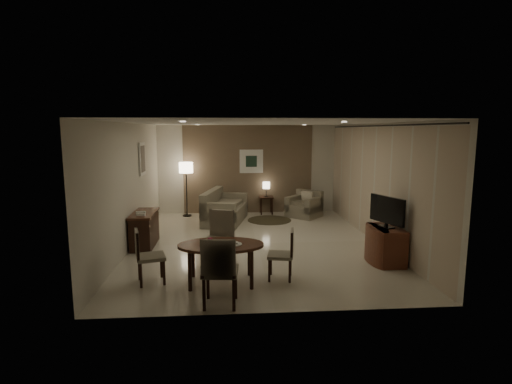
{
  "coord_description": "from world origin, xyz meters",
  "views": [
    {
      "loc": [
        -0.67,
        -8.75,
        2.54
      ],
      "look_at": [
        0.0,
        0.2,
        1.15
      ],
      "focal_mm": 28.0,
      "sensor_mm": 36.0,
      "label": 1
    }
  ],
  "objects": [
    {
      "name": "curtain_rod",
      "position": [
        2.68,
        0.0,
        2.64
      ],
      "size": [
        0.03,
        6.8,
        0.03
      ],
      "primitive_type": "cylinder",
      "rotation": [
        1.57,
        0.0,
        0.0
      ],
      "color": "black",
      "rests_on": "wall_right"
    },
    {
      "name": "chair_far",
      "position": [
        -0.85,
        -1.54,
        0.52
      ],
      "size": [
        0.65,
        0.65,
        1.05
      ],
      "primitive_type": null,
      "rotation": [
        0.0,
        0.0,
        -0.35
      ],
      "color": "gray",
      "rests_on": "floor"
    },
    {
      "name": "art_left_canvas",
      "position": [
        -2.71,
        1.2,
        1.85
      ],
      "size": [
        0.01,
        0.46,
        0.64
      ],
      "primitive_type": "cube",
      "color": "gray",
      "rests_on": "wall_left"
    },
    {
      "name": "taupe_accent",
      "position": [
        0.0,
        3.48,
        1.35
      ],
      "size": [
        3.96,
        0.03,
        2.7
      ],
      "primitive_type": "cube",
      "color": "brown",
      "rests_on": "wall_back"
    },
    {
      "name": "chair_near",
      "position": [
        -0.78,
        -3.17,
        0.53
      ],
      "size": [
        0.55,
        0.55,
        1.05
      ],
      "primitive_type": null,
      "rotation": [
        0.0,
        0.0,
        3.06
      ],
      "color": "gray",
      "rests_on": "floor"
    },
    {
      "name": "downlight_fl",
      "position": [
        -1.4,
        1.8,
        2.69
      ],
      "size": [
        0.1,
        0.1,
        0.01
      ],
      "primitive_type": "cylinder",
      "color": "white",
      "rests_on": "ceiling"
    },
    {
      "name": "art_left_frame",
      "position": [
        -2.72,
        1.2,
        1.85
      ],
      "size": [
        0.03,
        0.6,
        0.8
      ],
      "primitive_type": "cube",
      "color": "silver",
      "rests_on": "wall_left"
    },
    {
      "name": "downlight_fr",
      "position": [
        1.4,
        1.8,
        2.69
      ],
      "size": [
        0.1,
        0.1,
        0.01
      ],
      "primitive_type": "cylinder",
      "color": "white",
      "rests_on": "ceiling"
    },
    {
      "name": "sofa",
      "position": [
        -0.71,
        2.22,
        0.44
      ],
      "size": [
        2.05,
        1.34,
        0.89
      ],
      "primitive_type": null,
      "rotation": [
        0.0,
        0.0,
        1.35
      ],
      "color": "gray",
      "rests_on": "floor"
    },
    {
      "name": "plate_a",
      "position": [
        -0.95,
        -2.27,
        0.68
      ],
      "size": [
        0.26,
        0.26,
        0.02
      ],
      "primitive_type": "cylinder",
      "color": "white",
      "rests_on": "dining_table"
    },
    {
      "name": "floor_lamp",
      "position": [
        -1.86,
        3.09,
        0.8
      ],
      "size": [
        0.41,
        0.41,
        1.61
      ],
      "primitive_type": null,
      "color": "#FFE5B7",
      "rests_on": "floor"
    },
    {
      "name": "telephone",
      "position": [
        -2.49,
        -0.3,
        0.8
      ],
      "size": [
        0.2,
        0.14,
        0.09
      ],
      "primitive_type": null,
      "color": "white",
      "rests_on": "console_desk"
    },
    {
      "name": "plate_b",
      "position": [
        -0.55,
        -2.37,
        0.68
      ],
      "size": [
        0.26,
        0.26,
        0.02
      ],
      "primitive_type": "cylinder",
      "color": "white",
      "rests_on": "dining_table"
    },
    {
      "name": "downlight_nl",
      "position": [
        -1.4,
        -1.8,
        2.69
      ],
      "size": [
        0.1,
        0.1,
        0.01
      ],
      "primitive_type": "cylinder",
      "color": "white",
      "rests_on": "ceiling"
    },
    {
      "name": "fruit_apple",
      "position": [
        -0.95,
        -2.27,
        0.73
      ],
      "size": [
        0.09,
        0.09,
        0.09
      ],
      "primitive_type": "sphere",
      "color": "#A5123A",
      "rests_on": "plate_a"
    },
    {
      "name": "dining_table",
      "position": [
        -0.77,
        -2.32,
        0.34
      ],
      "size": [
        1.43,
        0.89,
        0.67
      ],
      "primitive_type": null,
      "color": "#4E2619",
      "rests_on": "floor"
    },
    {
      "name": "art_back_canvas",
      "position": [
        0.1,
        3.44,
        1.6
      ],
      "size": [
        0.34,
        0.01,
        0.34
      ],
      "primitive_type": "cube",
      "color": "#1A2F21",
      "rests_on": "wall_back"
    },
    {
      "name": "napkin",
      "position": [
        -0.55,
        -2.37,
        0.7
      ],
      "size": [
        0.12,
        0.08,
        0.03
      ],
      "primitive_type": "cube",
      "color": "white",
      "rests_on": "plate_b"
    },
    {
      "name": "side_table",
      "position": [
        0.54,
        3.24,
        0.27
      ],
      "size": [
        0.42,
        0.42,
        0.53
      ],
      "primitive_type": null,
      "color": "black",
      "rests_on": "floor"
    },
    {
      "name": "curtain_wall",
      "position": [
        2.68,
        0.0,
        1.32
      ],
      "size": [
        0.08,
        6.7,
        2.58
      ],
      "primitive_type": null,
      "color": "beige",
      "rests_on": "wall_right"
    },
    {
      "name": "room_shell",
      "position": [
        0.0,
        0.4,
        1.35
      ],
      "size": [
        5.5,
        7.0,
        2.7
      ],
      "color": "beige",
      "rests_on": "ground"
    },
    {
      "name": "chair_right",
      "position": [
        0.24,
        -2.21,
        0.43
      ],
      "size": [
        0.49,
        0.49,
        0.86
      ],
      "primitive_type": null,
      "rotation": [
        0.0,
        0.0,
        -1.76
      ],
      "color": "gray",
      "rests_on": "floor"
    },
    {
      "name": "armchair",
      "position": [
        1.61,
        2.7,
        0.38
      ],
      "size": [
        1.18,
        1.18,
        0.76
      ],
      "primitive_type": null,
      "rotation": [
        0.0,
        0.0,
        -0.74
      ],
      "color": "gray",
      "rests_on": "floor"
    },
    {
      "name": "round_rug",
      "position": [
        0.54,
        2.32,
        0.01
      ],
      "size": [
        1.24,
        1.24,
        0.01
      ],
      "primitive_type": "cylinder",
      "color": "#423B25",
      "rests_on": "floor"
    },
    {
      "name": "chair_left",
      "position": [
        -1.94,
        -2.22,
        0.46
      ],
      "size": [
        0.55,
        0.55,
        0.92
      ],
      "primitive_type": null,
      "rotation": [
        0.0,
        0.0,
        1.84
      ],
      "color": "gray",
      "rests_on": "floor"
    },
    {
      "name": "art_back_frame",
      "position": [
        0.1,
        3.46,
        1.6
      ],
      "size": [
        0.72,
        0.03,
        0.72
      ],
      "primitive_type": "cube",
      "color": "silver",
      "rests_on": "wall_back"
    },
    {
      "name": "tv_cabinet",
      "position": [
        2.4,
        -1.5,
        0.35
      ],
      "size": [
        0.48,
        0.9,
        0.7
      ],
      "primitive_type": null,
      "color": "brown",
      "rests_on": "floor"
    },
    {
      "name": "downlight_nr",
      "position": [
        1.4,
        -1.8,
        2.69
      ],
      "size": [
        0.1,
        0.1,
        0.01
      ],
      "primitive_type": "cylinder",
      "color": "white",
      "rests_on": "ceiling"
    },
    {
      "name": "console_desk",
      "position": [
        -2.49,
        0.0,
        0.38
      ],
      "size": [
        0.48,
        1.2,
        0.75
      ],
      "primitive_type": null,
      "color": "#4E2619",
      "rests_on": "floor"
    },
    {
      "name": "table_lamp",
      "position": [
        0.54,
        3.25,
        0.78
      ],
      "size": [
        0.22,
        0.22,
        0.5
      ],
      "primitive_type": null,
      "color": "#FFEAC1",
      "rests_on": "side_table"
    },
    {
      "name": "flat_tv",
      "position": [
        2.38,
        -1.5,
        1.02
      ],
      "size": [
        0.36,
        0.85,
        0.6
      ],
      "primitive_type": null,
      "rotation": [
        0.0,
        0.0,
        0.35
      ],
      "color": "black",
      "rests_on": "tv_cabinet"
    }
  ]
}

